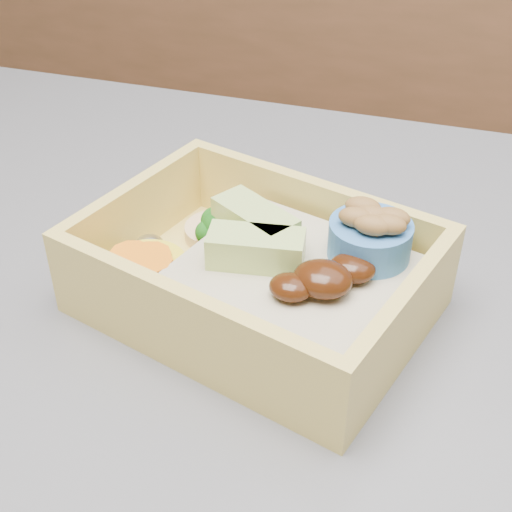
% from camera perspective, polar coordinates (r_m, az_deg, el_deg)
% --- Properties ---
extents(bento_box, '(0.23, 0.19, 0.07)m').
position_cam_1_polar(bento_box, '(0.42, 0.85, -1.55)').
color(bento_box, '#E2C55D').
rests_on(bento_box, island).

